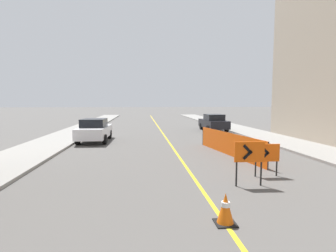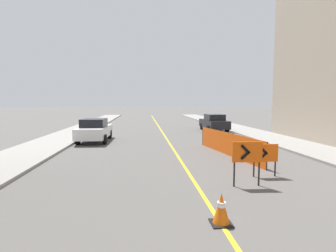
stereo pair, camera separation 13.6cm
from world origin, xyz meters
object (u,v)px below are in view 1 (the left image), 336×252
Objects in this scene: arrow_barricade_primary at (249,154)px; parked_car_curb_near at (95,130)px; traffic_cone_fifth at (225,209)px; parked_car_curb_mid at (213,122)px; arrow_barricade_secondary at (267,154)px.

parked_car_curb_near reaches higher than arrow_barricade_primary.
traffic_cone_fifth is at bearing -66.64° from parked_car_curb_near.
parked_car_curb_mid reaches higher than traffic_cone_fifth.
arrow_barricade_secondary is at bearing 52.56° from traffic_cone_fifth.
parked_car_curb_mid is (3.33, 16.07, -0.24)m from arrow_barricade_primary.
arrow_barricade_primary is 12.32m from parked_car_curb_near.
arrow_barricade_secondary is 0.28× the size of parked_car_curb_near.
parked_car_curb_near is (-6.67, 10.36, -0.24)m from arrow_barricade_primary.
parked_car_curb_mid reaches higher than arrow_barricade_primary.
arrow_barricade_primary is 0.33× the size of parked_car_curb_mid.
arrow_barricade_primary is 16.42m from parked_car_curb_mid.
arrow_barricade_secondary is at bearing -48.45° from parked_car_curb_near.
arrow_barricade_secondary is (2.69, 3.52, 0.48)m from traffic_cone_fifth.
parked_car_curb_near reaches higher than arrow_barricade_secondary.
traffic_cone_fifth is 0.49× the size of arrow_barricade_primary.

